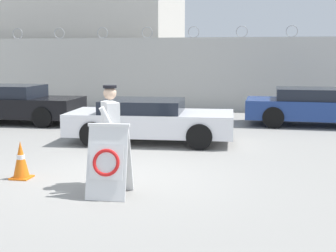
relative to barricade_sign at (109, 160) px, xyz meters
name	(u,v)px	position (x,y,z in m)	size (l,w,h in m)	color
ground_plane	(115,177)	(-0.25, 1.15, -0.59)	(90.00, 90.00, 0.00)	gray
perimeter_wall	(193,74)	(-0.25, 12.30, 0.90)	(36.00, 0.30, 3.44)	beige
building_block	(85,43)	(-6.94, 17.62, 2.33)	(9.84, 7.93, 5.86)	beige
barricade_sign	(109,160)	(0.00, 0.00, 0.00)	(0.69, 0.72, 1.20)	white
security_guard	(110,130)	(-0.16, 0.61, 0.40)	(0.44, 0.68, 1.77)	black
traffic_cone_near	(21,160)	(-1.95, 0.75, -0.24)	(0.35, 0.35, 0.71)	orange
parked_car_front_coupe	(14,104)	(-5.69, 7.38, 0.05)	(4.42, 1.93, 1.27)	black
parked_car_rear_sedan	(150,120)	(-0.42, 4.81, -0.01)	(4.39, 2.12, 1.12)	black
parked_car_far_side	(317,106)	(4.28, 8.60, 0.03)	(4.64, 2.02, 1.21)	black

